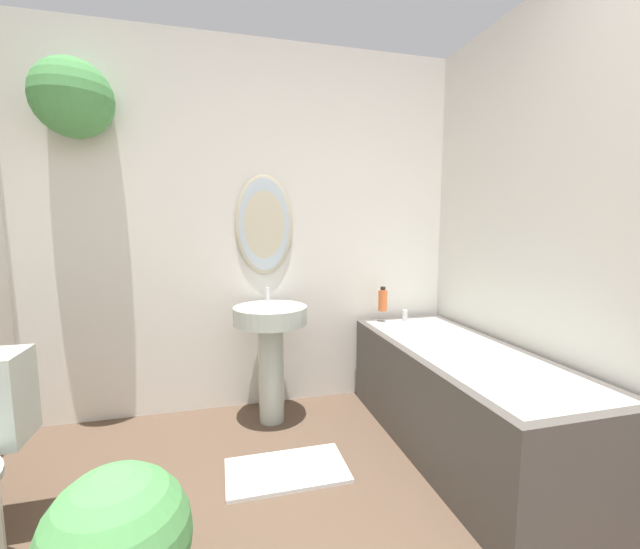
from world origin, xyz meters
TOP-DOWN VIEW (x-y plane):
  - wall_back at (-0.14, 2.37)m, footprint 2.90×0.42m
  - wall_right at (1.42, 1.18)m, footprint 0.06×2.49m
  - pedestal_sink at (0.08, 2.10)m, footprint 0.45×0.45m
  - bathtub at (1.05, 1.53)m, footprint 0.64×1.57m
  - shampoo_bottle at (0.88, 2.23)m, footprint 0.06×0.06m
  - bath_mat at (0.08, 1.55)m, footprint 0.59×0.33m

SIDE VIEW (x-z plane):
  - bath_mat at x=0.08m, z-range 0.00..0.02m
  - bathtub at x=1.05m, z-range -0.03..0.61m
  - pedestal_sink at x=0.08m, z-range 0.11..0.94m
  - shampoo_bottle at x=0.88m, z-range 0.63..0.80m
  - wall_right at x=1.42m, z-range 0.00..2.40m
  - wall_back at x=-0.14m, z-range 0.11..2.51m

